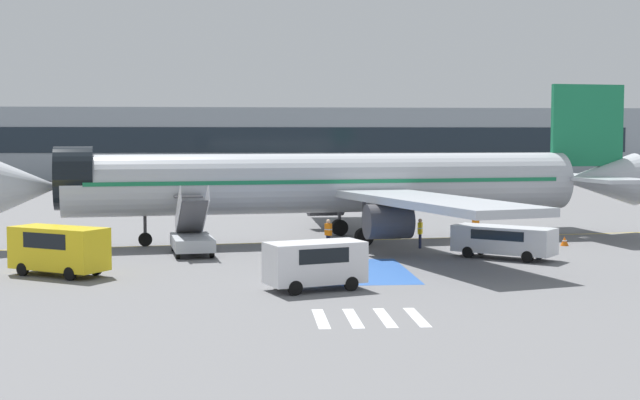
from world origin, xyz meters
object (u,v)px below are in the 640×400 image
(service_van_2, at_px, (315,261))
(ground_crew_1, at_px, (420,231))
(boarding_stairs_forward, at_px, (192,237))
(service_van_3, at_px, (59,247))
(ground_crew_0, at_px, (328,232))
(terminal_building, at_px, (221,143))
(airliner, at_px, (337,183))
(traffic_cone_1, at_px, (464,241))
(service_van_0, at_px, (504,239))
(fuel_tanker, at_px, (383,190))
(traffic_cone_0, at_px, (565,241))
(ground_crew_2, at_px, (476,227))

(service_van_2, height_order, ground_crew_1, service_van_2)
(boarding_stairs_forward, distance_m, service_van_2, 13.82)
(service_van_3, bearing_deg, ground_crew_0, -26.67)
(service_van_2, xyz_separation_m, ground_crew_1, (7.43, 14.06, -0.23))
(boarding_stairs_forward, xyz_separation_m, service_van_3, (-5.94, -7.37, 0.41))
(terminal_building, bearing_deg, service_van_2, -86.10)
(airliner, relative_size, terminal_building, 0.32)
(ground_crew_0, bearing_deg, traffic_cone_1, 58.12)
(service_van_0, relative_size, terminal_building, 0.04)
(boarding_stairs_forward, distance_m, fuel_tanker, 36.15)
(ground_crew_0, bearing_deg, terminal_building, 144.41)
(ground_crew_0, distance_m, ground_crew_1, 5.66)
(boarding_stairs_forward, bearing_deg, fuel_tanker, 55.14)
(fuel_tanker, xyz_separation_m, service_van_2, (-9.84, -44.81, -0.42))
(traffic_cone_0, bearing_deg, terminal_building, 104.56)
(boarding_stairs_forward, height_order, service_van_2, boarding_stairs_forward)
(service_van_2, distance_m, ground_crew_1, 15.91)
(traffic_cone_1, bearing_deg, traffic_cone_0, -2.55)
(service_van_2, height_order, ground_crew_2, service_van_2)
(service_van_2, distance_m, traffic_cone_1, 18.11)
(fuel_tanker, height_order, ground_crew_1, fuel_tanker)
(traffic_cone_0, distance_m, terminal_building, 94.91)
(service_van_3, relative_size, ground_crew_1, 2.87)
(service_van_0, bearing_deg, ground_crew_0, 104.58)
(ground_crew_0, bearing_deg, traffic_cone_0, 53.16)
(fuel_tanker, xyz_separation_m, ground_crew_0, (-8.03, -31.37, -0.62))
(traffic_cone_1, bearing_deg, fuel_tanker, 90.96)
(service_van_3, distance_m, traffic_cone_1, 24.48)
(terminal_building, bearing_deg, ground_crew_0, -84.43)
(ground_crew_2, relative_size, traffic_cone_0, 3.19)
(service_van_0, height_order, ground_crew_2, ground_crew_2)
(airliner, height_order, service_van_0, airliner)
(fuel_tanker, bearing_deg, service_van_0, -178.23)
(service_van_2, height_order, traffic_cone_0, service_van_2)
(boarding_stairs_forward, bearing_deg, terminal_building, 82.03)
(airliner, bearing_deg, terminal_building, -2.15)
(terminal_building, bearing_deg, service_van_3, -92.72)
(fuel_tanker, distance_m, traffic_cone_1, 30.01)
(boarding_stairs_forward, distance_m, service_van_0, 17.57)
(service_van_2, bearing_deg, terminal_building, -15.56)
(ground_crew_0, height_order, terminal_building, terminal_building)
(ground_crew_1, bearing_deg, service_van_3, 138.12)
(service_van_0, xyz_separation_m, ground_crew_2, (0.14, 6.63, -0.03))
(service_van_0, bearing_deg, service_van_3, 139.14)
(ground_crew_2, bearing_deg, service_van_2, 51.70)
(ground_crew_1, distance_m, ground_crew_2, 4.27)
(service_van_0, height_order, service_van_3, service_van_3)
(fuel_tanker, height_order, ground_crew_2, fuel_tanker)
(ground_crew_2, bearing_deg, ground_crew_1, 22.05)
(boarding_stairs_forward, height_order, fuel_tanker, boarding_stairs_forward)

